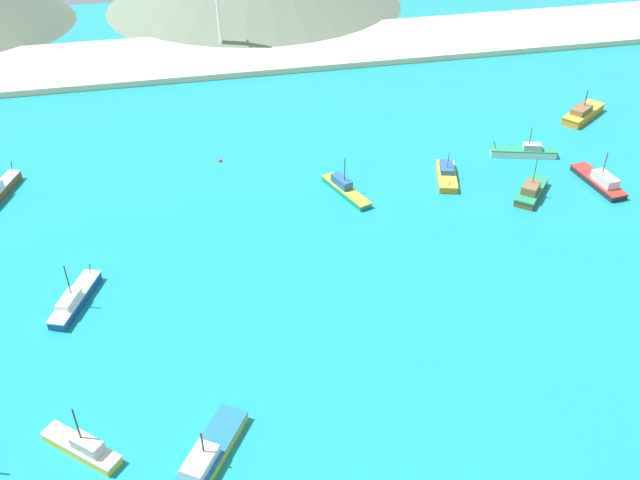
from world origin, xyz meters
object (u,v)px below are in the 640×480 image
Objects in this scene: fishing_boat_12 at (600,181)px; fishing_boat_15 at (207,457)px; fishing_boat_1 at (531,191)px; fishing_boat_10 at (75,299)px; fishing_boat_11 at (83,447)px; fishing_boat_7 at (583,113)px; fishing_boat_0 at (447,175)px; fishing_boat_14 at (345,189)px; buoy_0 at (220,161)px; fishing_boat_9 at (524,152)px.

fishing_boat_15 is at bearing -149.37° from fishing_boat_12.
fishing_boat_1 is 64.31m from fishing_boat_10.
fishing_boat_1 is 69.40m from fishing_boat_11.
fishing_boat_12 is at bearing 2.46° from fishing_boat_1.
fishing_boat_10 reaches higher than fishing_boat_7.
fishing_boat_0 is 0.90× the size of fishing_boat_10.
fishing_boat_1 is 27.16m from fishing_boat_14.
fishing_boat_12 is 17.44× the size of buoy_0.
fishing_boat_11 is 55.99m from buoy_0.
fishing_boat_9 is 1.40× the size of fishing_boat_11.
fishing_boat_10 reaches higher than fishing_boat_9.
fishing_boat_7 is 64.45m from buoy_0.
fishing_boat_11 reaches higher than fishing_boat_14.
fishing_boat_11 is (-82.46, -54.71, -0.14)m from fishing_boat_7.
fishing_boat_1 is at bearing 27.93° from fishing_boat_11.
fishing_boat_9 is at bearing 15.54° from fishing_boat_0.
fishing_boat_12 reaches higher than fishing_boat_15.
fishing_boat_14 is (37.15, 17.35, -0.04)m from fishing_boat_10.
fishing_boat_0 is at bearing -21.56° from buoy_0.
fishing_boat_10 is (-53.26, -17.96, 0.05)m from fishing_boat_0.
buoy_0 is at bearing 154.66° from fishing_boat_1.
fishing_boat_7 is at bearing 17.97° from fishing_boat_14.
fishing_boat_1 is 47.89m from buoy_0.
fishing_boat_1 is 1.09× the size of fishing_boat_11.
buoy_0 is (-64.43, -1.70, -0.86)m from fishing_boat_7.
fishing_boat_9 reaches higher than fishing_boat_0.
fishing_boat_15 is (-23.94, -42.84, -0.01)m from fishing_boat_14.
fishing_boat_14 is at bearing 170.49° from fishing_boat_12.
fishing_boat_1 is 12.44m from fishing_boat_9.
buoy_0 is (-43.28, 20.50, -0.77)m from fishing_boat_1.
fishing_boat_7 is at bearing 39.20° from fishing_boat_15.
fishing_boat_1 is at bearing 35.65° from fishing_boat_15.
fishing_boat_11 is 52.65m from fishing_boat_14.
fishing_boat_12 reaches higher than fishing_boat_9.
fishing_boat_14 is at bearing -177.85° from fishing_boat_0.
fishing_boat_14 reaches higher than fishing_boat_7.
fishing_boat_12 reaches higher than fishing_boat_0.
fishing_boat_14 is at bearing 48.31° from fishing_boat_11.
fishing_boat_11 is at bearing -108.79° from buoy_0.
fishing_boat_7 reaches higher than fishing_boat_0.
fishing_boat_0 is 56.20m from fishing_boat_10.
fishing_boat_12 is at bearing 30.63° from fishing_boat_15.
fishing_boat_0 is 1.18× the size of fishing_boat_11.
fishing_boat_14 is at bearing -38.86° from buoy_0.
fishing_boat_0 reaches higher than buoy_0.
fishing_boat_9 is at bearing 17.97° from fishing_boat_10.
fishing_boat_1 is 0.83× the size of fishing_boat_10.
fishing_boat_14 reaches higher than fishing_boat_15.
fishing_boat_14 is 17.23× the size of buoy_0.
fishing_boat_1 is at bearing -111.91° from fishing_boat_9.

